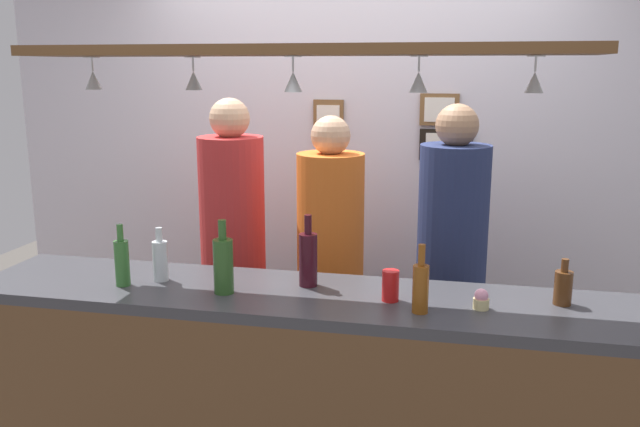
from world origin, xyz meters
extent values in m
cube|color=silver|center=(0.00, 1.10, 1.30)|extent=(4.40, 0.06, 2.60)
cube|color=#38383D|center=(0.00, -0.35, 0.99)|extent=(2.70, 0.55, 0.04)
cube|color=brown|center=(0.00, -0.30, 1.96)|extent=(2.20, 0.36, 0.04)
cylinder|color=silver|center=(-0.88, -0.27, 1.94)|extent=(0.06, 0.06, 0.00)
cylinder|color=silver|center=(-0.88, -0.27, 1.91)|extent=(0.01, 0.01, 0.06)
cone|color=silver|center=(-0.88, -0.27, 1.85)|extent=(0.07, 0.07, 0.08)
cylinder|color=silver|center=(-0.45, -0.25, 1.94)|extent=(0.06, 0.06, 0.00)
cylinder|color=silver|center=(-0.45, -0.25, 1.91)|extent=(0.01, 0.01, 0.06)
cone|color=silver|center=(-0.45, -0.25, 1.85)|extent=(0.07, 0.07, 0.08)
cylinder|color=silver|center=(0.00, -0.37, 1.94)|extent=(0.06, 0.06, 0.00)
cylinder|color=silver|center=(0.00, -0.37, 1.91)|extent=(0.01, 0.01, 0.06)
cone|color=silver|center=(0.00, -0.37, 1.85)|extent=(0.07, 0.07, 0.08)
cylinder|color=silver|center=(0.46, -0.31, 1.94)|extent=(0.06, 0.06, 0.00)
cylinder|color=silver|center=(0.46, -0.31, 1.91)|extent=(0.01, 0.01, 0.06)
cone|color=silver|center=(0.46, -0.31, 1.85)|extent=(0.07, 0.07, 0.08)
cylinder|color=silver|center=(0.87, -0.27, 1.94)|extent=(0.06, 0.06, 0.00)
cylinder|color=silver|center=(0.87, -0.27, 1.91)|extent=(0.01, 0.01, 0.06)
cone|color=silver|center=(0.87, -0.27, 1.85)|extent=(0.07, 0.07, 0.08)
cube|color=#2D334C|center=(-0.53, 0.39, 0.42)|extent=(0.17, 0.18, 0.83)
cylinder|color=red|center=(-0.53, 0.39, 1.19)|extent=(0.34, 0.34, 0.72)
sphere|color=tan|center=(-0.53, 0.39, 1.65)|extent=(0.21, 0.21, 0.21)
cube|color=#2D334C|center=(-0.01, 0.39, 0.40)|extent=(0.17, 0.18, 0.79)
cylinder|color=orange|center=(-0.01, 0.39, 1.14)|extent=(0.34, 0.34, 0.69)
sphere|color=tan|center=(-0.01, 0.39, 1.57)|extent=(0.20, 0.20, 0.20)
cube|color=#2D334C|center=(0.60, 0.39, 0.41)|extent=(0.17, 0.18, 0.82)
cylinder|color=navy|center=(0.60, 0.39, 1.18)|extent=(0.34, 0.34, 0.72)
sphere|color=#9E7556|center=(0.60, 0.39, 1.63)|extent=(0.20, 0.20, 0.20)
cylinder|color=silver|center=(-0.60, -0.33, 1.10)|extent=(0.06, 0.06, 0.17)
cylinder|color=silver|center=(-0.60, -0.33, 1.22)|extent=(0.03, 0.03, 0.06)
cylinder|color=#380F19|center=(0.03, -0.26, 1.13)|extent=(0.08, 0.08, 0.22)
cylinder|color=#380F19|center=(0.03, -0.26, 1.28)|extent=(0.03, 0.03, 0.08)
cylinder|color=#336B2D|center=(-0.72, -0.42, 1.11)|extent=(0.06, 0.06, 0.19)
cylinder|color=#336B2D|center=(-0.72, -0.42, 1.24)|extent=(0.03, 0.03, 0.07)
cylinder|color=#512D14|center=(1.03, -0.27, 1.08)|extent=(0.07, 0.07, 0.13)
cylinder|color=#512D14|center=(1.03, -0.27, 1.17)|extent=(0.03, 0.03, 0.05)
cylinder|color=#2D5623|center=(-0.28, -0.42, 1.13)|extent=(0.08, 0.08, 0.22)
cylinder|color=#2D5623|center=(-0.28, -0.42, 1.28)|extent=(0.03, 0.03, 0.08)
cylinder|color=brown|center=(0.50, -0.47, 1.11)|extent=(0.06, 0.06, 0.18)
cylinder|color=brown|center=(0.50, -0.47, 1.24)|extent=(0.03, 0.03, 0.08)
cylinder|color=red|center=(0.38, -0.37, 1.08)|extent=(0.07, 0.07, 0.12)
cylinder|color=beige|center=(0.72, -0.38, 1.04)|extent=(0.06, 0.06, 0.04)
sphere|color=pink|center=(0.72, -0.38, 1.07)|extent=(0.05, 0.05, 0.05)
cube|color=black|center=(0.53, 1.06, 1.46)|extent=(0.30, 0.02, 0.18)
cube|color=white|center=(0.53, 1.05, 1.46)|extent=(0.23, 0.01, 0.14)
cube|color=brown|center=(-0.16, 1.06, 1.58)|extent=(0.18, 0.02, 0.26)
cube|color=white|center=(-0.16, 1.05, 1.58)|extent=(0.14, 0.01, 0.20)
cube|color=brown|center=(0.49, 1.06, 1.66)|extent=(0.22, 0.02, 0.18)
cube|color=white|center=(0.49, 1.05, 1.66)|extent=(0.17, 0.01, 0.14)
camera|label=1|loc=(0.64, -2.81, 1.91)|focal=37.35mm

